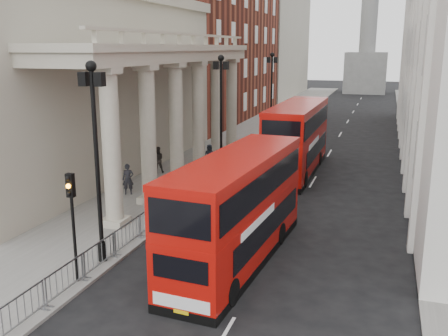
% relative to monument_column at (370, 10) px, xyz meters
% --- Properties ---
extents(ground, '(260.00, 260.00, 0.00)m').
position_rel_monument_column_xyz_m(ground, '(-6.00, -92.00, -15.98)').
color(ground, black).
rests_on(ground, ground).
extents(sidewalk_west, '(6.00, 140.00, 0.12)m').
position_rel_monument_column_xyz_m(sidewalk_west, '(-9.00, -62.00, -15.92)').
color(sidewalk_west, slate).
rests_on(sidewalk_west, ground).
extents(sidewalk_east, '(3.00, 140.00, 0.12)m').
position_rel_monument_column_xyz_m(sidewalk_east, '(7.50, -62.00, -15.92)').
color(sidewalk_east, slate).
rests_on(sidewalk_east, ground).
extents(kerb, '(0.20, 140.00, 0.14)m').
position_rel_monument_column_xyz_m(kerb, '(-6.05, -62.00, -15.91)').
color(kerb, slate).
rests_on(kerb, ground).
extents(portico_building, '(9.00, 28.00, 12.00)m').
position_rel_monument_column_xyz_m(portico_building, '(-16.50, -74.00, -9.98)').
color(portico_building, '#A6A08B').
rests_on(portico_building, ground).
extents(brick_building, '(9.00, 32.00, 22.00)m').
position_rel_monument_column_xyz_m(brick_building, '(-16.50, -44.00, -4.98)').
color(brick_building, maroon).
rests_on(brick_building, ground).
extents(west_building_far, '(9.00, 30.00, 20.00)m').
position_rel_monument_column_xyz_m(west_building_far, '(-16.50, -12.00, -5.98)').
color(west_building_far, '#A6A08B').
rests_on(west_building_far, ground).
extents(monument_column, '(8.00, 8.00, 54.20)m').
position_rel_monument_column_xyz_m(monument_column, '(0.00, 0.00, 0.00)').
color(monument_column, '#60605E').
rests_on(monument_column, ground).
extents(lamp_post_south, '(1.05, 0.44, 8.32)m').
position_rel_monument_column_xyz_m(lamp_post_south, '(-6.60, -88.00, -11.07)').
color(lamp_post_south, black).
rests_on(lamp_post_south, sidewalk_west).
extents(lamp_post_mid, '(1.05, 0.44, 8.32)m').
position_rel_monument_column_xyz_m(lamp_post_mid, '(-6.60, -72.00, -11.07)').
color(lamp_post_mid, black).
rests_on(lamp_post_mid, sidewalk_west).
extents(lamp_post_north, '(1.05, 0.44, 8.32)m').
position_rel_monument_column_xyz_m(lamp_post_north, '(-6.60, -56.00, -11.07)').
color(lamp_post_north, black).
rests_on(lamp_post_north, sidewalk_west).
extents(traffic_light, '(0.28, 0.33, 4.30)m').
position_rel_monument_column_xyz_m(traffic_light, '(-6.50, -90.02, -12.88)').
color(traffic_light, black).
rests_on(traffic_light, sidewalk_west).
extents(crowd_barriers, '(0.50, 18.75, 1.10)m').
position_rel_monument_column_xyz_m(crowd_barriers, '(-6.35, -89.78, -15.31)').
color(crowd_barriers, gray).
rests_on(crowd_barriers, sidewalk_west).
extents(bus_near, '(3.36, 10.81, 4.60)m').
position_rel_monument_column_xyz_m(bus_near, '(-1.24, -85.96, -13.58)').
color(bus_near, '#B00D08').
rests_on(bus_near, ground).
extents(bus_far, '(2.92, 11.61, 5.00)m').
position_rel_monument_column_xyz_m(bus_far, '(-1.58, -69.60, -13.37)').
color(bus_far, '#AB0D07').
rests_on(bus_far, ground).
extents(pedestrian_a, '(0.82, 0.71, 1.89)m').
position_rel_monument_column_xyz_m(pedestrian_a, '(-10.33, -78.88, -14.91)').
color(pedestrian_a, black).
rests_on(pedestrian_a, sidewalk_west).
extents(pedestrian_b, '(1.17, 1.09, 1.92)m').
position_rel_monument_column_xyz_m(pedestrian_b, '(-10.96, -73.40, -14.90)').
color(pedestrian_b, black).
rests_on(pedestrian_b, sidewalk_west).
extents(pedestrian_c, '(0.87, 0.61, 1.68)m').
position_rel_monument_column_xyz_m(pedestrian_c, '(-8.09, -70.32, -15.02)').
color(pedestrian_c, black).
rests_on(pedestrian_c, sidewalk_west).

